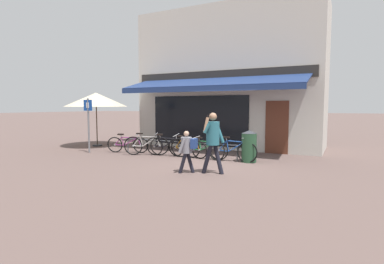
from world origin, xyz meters
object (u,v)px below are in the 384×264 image
(pedestrian_child, at_px, (187,147))
(litter_bin, at_px, (249,146))
(bicycle_silver, at_px, (146,145))
(bicycle_blue, at_px, (233,150))
(bicycle_green, at_px, (204,149))
(bicycle_purple, at_px, (128,144))
(parking_sign, at_px, (88,119))
(pedestrian_adult, at_px, (213,136))
(bicycle_orange, at_px, (187,148))
(bicycle_black, at_px, (167,146))
(cafe_parasol, at_px, (96,100))

(pedestrian_child, relative_size, litter_bin, 1.12)
(bicycle_silver, height_order, bicycle_blue, bicycle_silver)
(pedestrian_child, bearing_deg, bicycle_green, -85.58)
(bicycle_green, xyz_separation_m, bicycle_blue, (1.07, -0.00, 0.03))
(bicycle_purple, xyz_separation_m, pedestrian_child, (3.89, -2.13, 0.39))
(bicycle_blue, distance_m, parking_sign, 5.98)
(pedestrian_adult, bearing_deg, bicycle_orange, -37.64)
(bicycle_orange, bearing_deg, bicycle_blue, 7.89)
(bicycle_orange, bearing_deg, bicycle_green, 9.87)
(bicycle_orange, height_order, pedestrian_child, pedestrian_child)
(bicycle_orange, relative_size, litter_bin, 1.60)
(bicycle_purple, height_order, litter_bin, litter_bin)
(litter_bin, bearing_deg, bicycle_blue, -162.52)
(bicycle_blue, relative_size, pedestrian_adult, 1.01)
(bicycle_black, distance_m, parking_sign, 3.49)
(bicycle_green, height_order, bicycle_blue, bicycle_blue)
(bicycle_silver, distance_m, bicycle_green, 2.36)
(cafe_parasol, bearing_deg, bicycle_silver, -16.98)
(bicycle_black, xyz_separation_m, parking_sign, (-3.27, -0.71, 0.98))
(bicycle_silver, distance_m, bicycle_blue, 3.42)
(bicycle_purple, height_order, pedestrian_child, pedestrian_child)
(bicycle_silver, xyz_separation_m, bicycle_green, (2.34, 0.28, -0.04))
(bicycle_silver, relative_size, litter_bin, 1.51)
(pedestrian_child, distance_m, litter_bin, 2.66)
(pedestrian_adult, xyz_separation_m, parking_sign, (-5.97, 1.18, 0.31))
(bicycle_orange, distance_m, pedestrian_adult, 2.82)
(litter_bin, distance_m, cafe_parasol, 7.80)
(bicycle_green, distance_m, pedestrian_child, 2.36)
(pedestrian_adult, distance_m, litter_bin, 2.27)
(bicycle_purple, distance_m, pedestrian_adult, 4.98)
(bicycle_orange, bearing_deg, bicycle_black, -166.23)
(bicycle_purple, bearing_deg, pedestrian_adult, -41.17)
(bicycle_black, distance_m, bicycle_orange, 0.82)
(bicycle_purple, bearing_deg, bicycle_silver, -26.12)
(bicycle_silver, xyz_separation_m, bicycle_orange, (1.66, 0.24, -0.03))
(bicycle_silver, xyz_separation_m, bicycle_black, (0.84, 0.14, -0.01))
(bicycle_orange, xyz_separation_m, pedestrian_adult, (1.88, -1.98, 0.69))
(bicycle_orange, bearing_deg, parking_sign, -161.98)
(bicycle_green, height_order, pedestrian_child, pedestrian_child)
(pedestrian_adult, bearing_deg, bicycle_blue, -77.50)
(bicycle_silver, height_order, bicycle_orange, bicycle_silver)
(pedestrian_child, bearing_deg, bicycle_blue, -112.13)
(bicycle_silver, distance_m, cafe_parasol, 4.23)
(bicycle_orange, height_order, bicycle_green, bicycle_orange)
(bicycle_black, distance_m, bicycle_blue, 2.58)
(bicycle_purple, xyz_separation_m, litter_bin, (4.96, 0.31, 0.19))
(bicycle_black, bearing_deg, pedestrian_adult, -39.72)
(bicycle_black, height_order, pedestrian_child, pedestrian_child)
(bicycle_blue, xyz_separation_m, pedestrian_adult, (0.13, -2.02, 0.67))
(bicycle_purple, bearing_deg, bicycle_green, -16.36)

